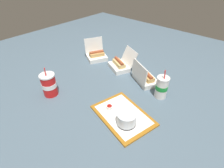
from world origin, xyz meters
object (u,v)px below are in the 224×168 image
object	(u,v)px
cake_container	(126,119)
clamshell_hotdog_right	(120,65)
food_tray	(123,115)
plastic_fork	(121,103)
clamshell_hotdog_corner	(145,78)
soda_cup_corner	(49,85)
ketchup_cup	(109,107)
clamshell_hotdog_front	(96,55)
soda_cup_right	(162,87)

from	to	relation	value
cake_container	clamshell_hotdog_right	world-z (taller)	clamshell_hotdog_right
food_tray	plastic_fork	size ratio (longest dim) A/B	3.83
clamshell_hotdog_corner	plastic_fork	bearing A→B (deg)	-84.70
cake_container	soda_cup_corner	xyz separation A→B (m)	(-0.58, -0.13, 0.03)
ketchup_cup	clamshell_hotdog_front	distance (m)	0.71
cake_container	clamshell_hotdog_right	distance (m)	0.64
clamshell_hotdog_front	clamshell_hotdog_right	distance (m)	0.29
plastic_fork	clamshell_hotdog_front	xyz separation A→B (m)	(-0.59, 0.35, 0.03)
clamshell_hotdog_front	soda_cup_right	world-z (taller)	soda_cup_right
plastic_fork	soda_cup_right	xyz separation A→B (m)	(0.15, 0.25, 0.07)
clamshell_hotdog_right	food_tray	bearing A→B (deg)	-48.79
clamshell_hotdog_corner	soda_cup_right	world-z (taller)	soda_cup_right
cake_container	clamshell_hotdog_corner	size ratio (longest dim) A/B	0.47
food_tray	soda_cup_corner	size ratio (longest dim) A/B	1.86
ketchup_cup	clamshell_hotdog_front	xyz separation A→B (m)	(-0.56, 0.44, 0.02)
soda_cup_right	soda_cup_corner	distance (m)	0.78
clamshell_hotdog_front	clamshell_hotdog_corner	size ratio (longest dim) A/B	0.95
soda_cup_right	clamshell_hotdog_right	bearing A→B (deg)	166.80
clamshell_hotdog_right	soda_cup_right	distance (m)	0.47
clamshell_hotdog_corner	soda_cup_right	xyz separation A→B (m)	(0.18, -0.08, 0.04)
food_tray	clamshell_hotdog_front	size ratio (longest dim) A/B	1.80
cake_container	clamshell_hotdog_front	size ratio (longest dim) A/B	0.49
clamshell_hotdog_front	soda_cup_corner	size ratio (longest dim) A/B	1.03
clamshell_hotdog_right	clamshell_hotdog_corner	size ratio (longest dim) A/B	1.05
cake_container	ketchup_cup	distance (m)	0.16
cake_container	clamshell_hotdog_corner	world-z (taller)	clamshell_hotdog_corner
food_tray	clamshell_hotdog_corner	size ratio (longest dim) A/B	1.71
soda_cup_right	soda_cup_corner	bearing A→B (deg)	-140.27
soda_cup_corner	food_tray	bearing A→B (deg)	18.50
clamshell_hotdog_front	clamshell_hotdog_right	xyz separation A→B (m)	(0.29, 0.01, -0.00)
cake_container	clamshell_hotdog_front	bearing A→B (deg)	147.43
cake_container	clamshell_hotdog_front	distance (m)	0.85
ketchup_cup	clamshell_hotdog_right	distance (m)	0.53
ketchup_cup	plastic_fork	distance (m)	0.09
soda_cup_corner	plastic_fork	bearing A→B (deg)	28.47
plastic_fork	soda_cup_corner	world-z (taller)	soda_cup_corner
plastic_fork	clamshell_hotdog_front	distance (m)	0.69
cake_container	soda_cup_corner	distance (m)	0.60
cake_container	soda_cup_corner	world-z (taller)	soda_cup_corner
plastic_fork	clamshell_hotdog_right	distance (m)	0.47
clamshell_hotdog_corner	soda_cup_right	size ratio (longest dim) A/B	1.11
soda_cup_corner	clamshell_hotdog_front	bearing A→B (deg)	103.26
plastic_fork	soda_cup_corner	xyz separation A→B (m)	(-0.45, -0.24, 0.07)
food_tray	cake_container	xyz separation A→B (m)	(0.06, -0.04, 0.04)
cake_container	plastic_fork	world-z (taller)	cake_container
cake_container	plastic_fork	xyz separation A→B (m)	(-0.13, 0.11, -0.03)
clamshell_hotdog_right	clamshell_hotdog_corner	distance (m)	0.28
plastic_fork	soda_cup_right	bearing A→B (deg)	59.22
clamshell_hotdog_corner	soda_cup_right	distance (m)	0.20
ketchup_cup	clamshell_hotdog_corner	bearing A→B (deg)	90.59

